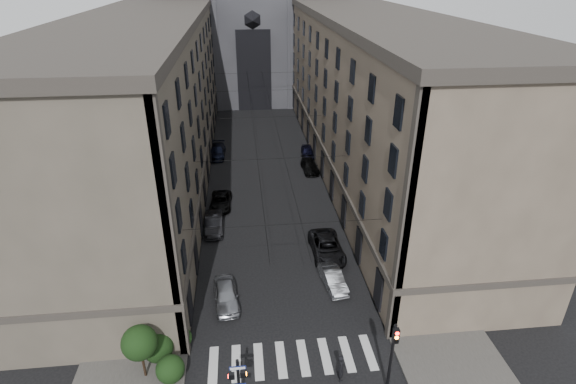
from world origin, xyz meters
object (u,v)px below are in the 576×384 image
object	(u,v)px
gothic_tower	(250,1)
car_left_near	(226,295)
car_left_far	(217,151)
car_right_near	(333,279)
car_right_midfar	(310,166)
car_left_midnear	(214,223)
car_right_midnear	(327,247)
car_right_far	(307,152)
traffic_light_right	(393,351)
pedestrian_signal_left	(238,382)
pedestrian	(341,368)
car_left_midfar	(221,201)

from	to	relation	value
gothic_tower	car_left_near	world-z (taller)	gothic_tower
car_left_far	car_right_near	xyz separation A→B (m)	(10.36, -29.49, -0.07)
car_left_far	car_right_midfar	size ratio (longest dim) A/B	1.13
car_left_midnear	car_right_midnear	distance (m)	11.69
gothic_tower	car_right_far	xyz separation A→B (m)	(6.20, -34.48, -17.09)
gothic_tower	traffic_light_right	xyz separation A→B (m)	(5.60, -73.04, -14.51)
pedestrian_signal_left	pedestrian	bearing A→B (deg)	13.24
gothic_tower	pedestrian_signal_left	distance (m)	75.15
car_left_far	pedestrian	distance (m)	39.81
pedestrian_signal_left	car_left_midnear	bearing A→B (deg)	96.41
car_left_midnear	car_right_midfar	distance (m)	17.70
pedestrian	pedestrian_signal_left	bearing A→B (deg)	106.70
gothic_tower	car_left_near	size ratio (longest dim) A/B	12.72
pedestrian_signal_left	car_left_midnear	distance (m)	20.84
gothic_tower	pedestrian	xyz separation A→B (m)	(2.86, -71.96, -16.80)
car_right_near	car_right_far	xyz separation A→B (m)	(2.00, 28.20, 0.02)
traffic_light_right	car_left_near	size ratio (longest dim) A/B	1.14
gothic_tower	car_right_midnear	world-z (taller)	gothic_tower
car_right_midfar	pedestrian	size ratio (longest dim) A/B	2.31
car_right_near	car_right_midnear	xyz separation A→B (m)	(0.32, 4.43, 0.13)
car_right_midnear	traffic_light_right	bearing A→B (deg)	-86.82
car_left_far	car_right_near	bearing A→B (deg)	-68.70
car_left_midfar	car_left_far	world-z (taller)	car_left_far
car_left_midfar	car_right_midnear	distance (m)	14.23
pedestrian	car_right_midnear	bearing A→B (deg)	-3.42
pedestrian_signal_left	car_right_far	size ratio (longest dim) A/B	0.97
car_left_near	pedestrian	xyz separation A→B (m)	(7.33, -8.08, 0.22)
traffic_light_right	pedestrian	distance (m)	3.73
car_right_midfar	car_right_far	xyz separation A→B (m)	(0.41, 4.98, 0.04)
pedestrian_signal_left	car_right_midfar	distance (m)	35.29
gothic_tower	car_right_midnear	bearing A→B (deg)	-85.57
car_left_far	car_right_far	distance (m)	12.43
car_left_near	car_left_midfar	size ratio (longest dim) A/B	0.96
car_right_midnear	gothic_tower	bearing A→B (deg)	93.42
car_left_midnear	gothic_tower	bearing A→B (deg)	81.43
car_right_near	pedestrian	xyz separation A→B (m)	(-1.34, -9.28, 0.31)
car_right_midfar	car_left_midfar	bearing A→B (deg)	-145.26
car_right_midnear	pedestrian	size ratio (longest dim) A/B	2.95
car_left_near	car_right_midnear	xyz separation A→B (m)	(8.98, 5.63, 0.04)
gothic_tower	pedestrian_signal_left	world-z (taller)	gothic_tower
pedestrian_signal_left	pedestrian	distance (m)	6.68
car_left_midnear	car_left_midfar	xyz separation A→B (m)	(0.53, 4.87, -0.11)
car_left_near	car_right_far	distance (m)	31.27
car_right_midfar	car_right_far	bearing A→B (deg)	82.56
car_left_midfar	car_right_midfar	size ratio (longest dim) A/B	1.04
car_left_midnear	car_left_far	size ratio (longest dim) A/B	0.90
car_right_far	car_right_midnear	bearing A→B (deg)	-89.48
car_left_midfar	car_right_near	world-z (taller)	car_right_near
car_right_midfar	pedestrian_signal_left	bearing A→B (deg)	-107.98
traffic_light_right	car_right_far	xyz separation A→B (m)	(0.60, 38.56, -2.59)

